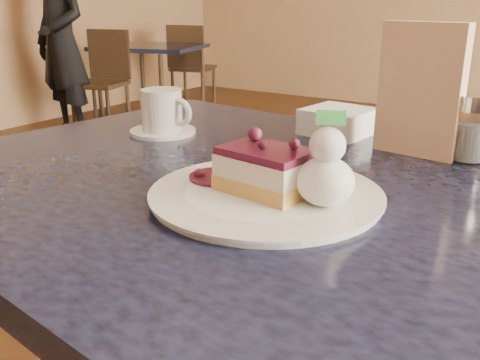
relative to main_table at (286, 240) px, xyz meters
The scene contains 11 objects.
main_table is the anchor object (origin of this frame).
dessert_plate 0.11m from the main_table, 97.72° to the right, with size 0.34×0.34×0.01m, color white.
cheesecake_slice 0.14m from the main_table, 97.72° to the right, with size 0.14×0.11×0.07m.
whipped_cream 0.17m from the main_table, 32.92° to the right, with size 0.08×0.08×0.07m.
berry_sauce 0.15m from the main_table, 154.82° to the right, with size 0.09×0.09×0.01m, color #3B091B.
coffee_set 0.45m from the main_table, 156.99° to the left, with size 0.15×0.14×0.10m.
menu_card 0.39m from the main_table, 70.78° to the left, with size 0.15×0.03×0.24m, color beige.
sugar_shaker 0.40m from the main_table, 57.63° to the left, with size 0.07×0.07×0.12m.
napkin_stack 0.40m from the main_table, 101.88° to the left, with size 0.13×0.13×0.06m, color white.
bg_table_far_left 4.44m from the main_table, 135.18° to the left, with size 1.09×1.68×1.11m.
patron 3.91m from the main_table, 145.76° to the left, with size 0.56×0.37×1.54m, color black.
Camera 1 is at (0.28, -0.69, 1.11)m, focal length 40.00 mm.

